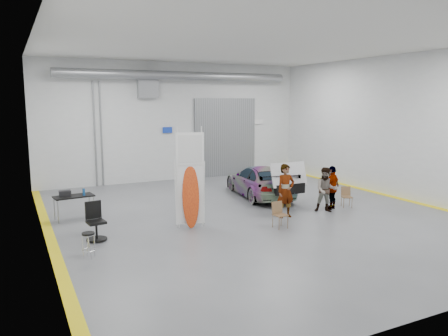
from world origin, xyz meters
name	(u,v)px	position (x,y,z in m)	size (l,w,h in m)	color
ground	(254,215)	(0.00, 0.00, 0.00)	(16.00, 16.00, 0.00)	#5A5B61
room_shell	(232,101)	(0.24, 2.22, 4.08)	(14.02, 16.18, 6.01)	silver
sedan_car	(260,181)	(1.77, 2.55, 0.67)	(1.88, 4.60, 1.33)	silver
person_a	(286,191)	(0.85, -0.75, 0.95)	(0.69, 0.46, 1.91)	#866549
person_b	(326,190)	(2.60, -0.81, 0.84)	(0.82, 0.63, 1.67)	slate
person_c	(332,188)	(3.09, -0.57, 0.83)	(0.97, 0.40, 1.67)	brown
surfboard_display	(192,187)	(-2.56, -0.45, 1.33)	(0.91, 0.41, 3.29)	white
folding_chair_near	(280,220)	(-0.05, -1.78, 0.26)	(0.43, 0.44, 0.85)	brown
folding_chair_far	(346,201)	(3.82, -0.58, 0.24)	(0.49, 0.52, 0.78)	brown
shop_stool	(89,245)	(-6.07, -1.84, 0.34)	(0.35, 0.35, 0.69)	black
work_table	(71,196)	(-5.96, 2.30, 0.83)	(1.39, 0.82, 1.08)	gray
office_chair	(96,224)	(-5.63, -0.39, 0.50)	(0.60, 0.60, 1.13)	black
trunk_lid	(287,172)	(1.77, 0.50, 1.35)	(1.56, 0.94, 0.04)	silver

